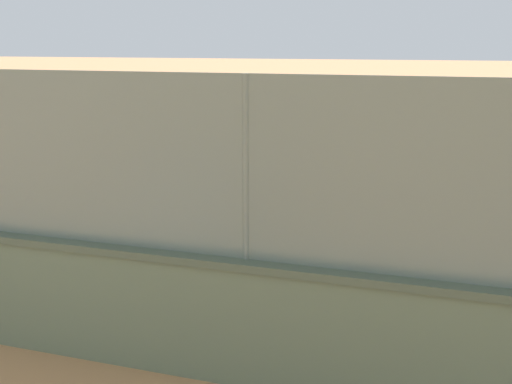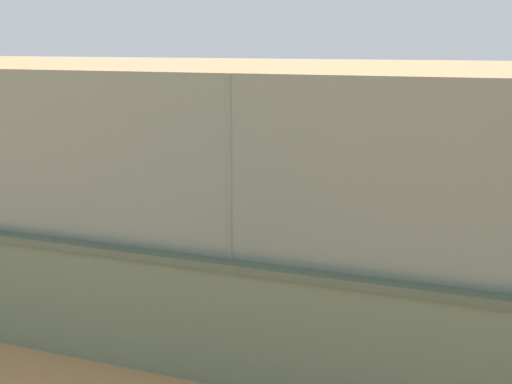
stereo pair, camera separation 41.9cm
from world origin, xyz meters
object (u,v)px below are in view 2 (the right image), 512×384
(player_at_service_line, at_px, (138,182))
(player_baseline_waiting, at_px, (344,149))
(spare_ball_by_wall, at_px, (281,311))
(sports_ball, at_px, (103,250))

(player_at_service_line, xyz_separation_m, player_baseline_waiting, (-2.30, -5.48, 0.01))
(spare_ball_by_wall, bearing_deg, player_baseline_waiting, -78.95)
(sports_ball, xyz_separation_m, spare_ball_by_wall, (-3.72, 1.49, -0.01))
(player_baseline_waiting, distance_m, spare_ball_by_wall, 8.68)
(player_baseline_waiting, bearing_deg, player_at_service_line, 67.27)
(player_at_service_line, distance_m, spare_ball_by_wall, 5.03)
(sports_ball, bearing_deg, player_at_service_line, -81.25)
(player_baseline_waiting, relative_size, spare_ball_by_wall, 10.01)
(player_at_service_line, bearing_deg, spare_ball_by_wall, 142.85)
(sports_ball, bearing_deg, spare_ball_by_wall, 158.10)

